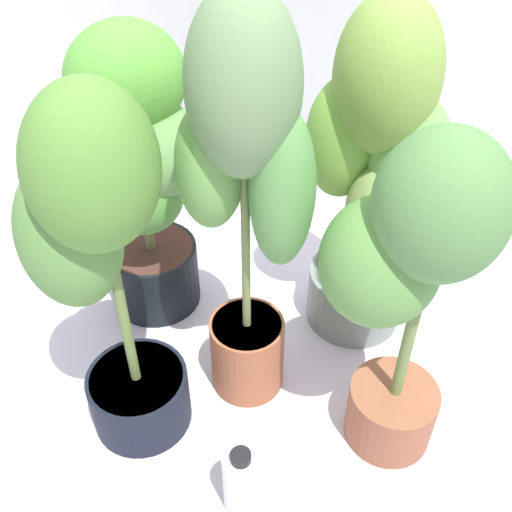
{
  "coord_description": "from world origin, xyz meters",
  "views": [
    {
      "loc": [
        0.09,
        -0.94,
        1.33
      ],
      "look_at": [
        0.0,
        0.13,
        0.39
      ],
      "focal_mm": 42.48,
      "sensor_mm": 36.0,
      "label": 1
    }
  ],
  "objects_px": {
    "potted_plant_center": "(246,189)",
    "potted_plant_front_right": "(406,274)",
    "potted_plant_front_left": "(99,256)",
    "potted_plant_back_left": "(138,163)",
    "potted_plant_back_right": "(375,168)",
    "nutrient_bottle": "(241,481)"
  },
  "relations": [
    {
      "from": "potted_plant_back_left",
      "to": "potted_plant_front_right",
      "type": "distance_m",
      "value": 0.75
    },
    {
      "from": "potted_plant_back_right",
      "to": "potted_plant_front_left",
      "type": "xyz_separation_m",
      "value": [
        -0.57,
        -0.39,
        0.01
      ]
    },
    {
      "from": "potted_plant_front_left",
      "to": "potted_plant_back_left",
      "type": "xyz_separation_m",
      "value": [
        -0.02,
        0.41,
        -0.04
      ]
    },
    {
      "from": "potted_plant_front_left",
      "to": "potted_plant_back_left",
      "type": "relative_size",
      "value": 1.07
    },
    {
      "from": "potted_plant_back_right",
      "to": "potted_plant_front_right",
      "type": "height_order",
      "value": "potted_plant_back_right"
    },
    {
      "from": "potted_plant_center",
      "to": "nutrient_bottle",
      "type": "bearing_deg",
      "value": -87.02
    },
    {
      "from": "nutrient_bottle",
      "to": "potted_plant_back_left",
      "type": "bearing_deg",
      "value": 117.2
    },
    {
      "from": "potted_plant_front_right",
      "to": "potted_plant_back_left",
      "type": "bearing_deg",
      "value": 147.31
    },
    {
      "from": "potted_plant_center",
      "to": "potted_plant_back_right",
      "type": "bearing_deg",
      "value": 41.39
    },
    {
      "from": "nutrient_bottle",
      "to": "potted_plant_back_right",
      "type": "bearing_deg",
      "value": 65.73
    },
    {
      "from": "potted_plant_center",
      "to": "potted_plant_back_right",
      "type": "xyz_separation_m",
      "value": [
        0.29,
        0.26,
        -0.1
      ]
    },
    {
      "from": "nutrient_bottle",
      "to": "potted_plant_front_left",
      "type": "bearing_deg",
      "value": 144.41
    },
    {
      "from": "potted_plant_center",
      "to": "potted_plant_front_right",
      "type": "xyz_separation_m",
      "value": [
        0.33,
        -0.13,
        -0.1
      ]
    },
    {
      "from": "potted_plant_back_right",
      "to": "potted_plant_front_left",
      "type": "relative_size",
      "value": 1.03
    },
    {
      "from": "potted_plant_front_left",
      "to": "nutrient_bottle",
      "type": "xyz_separation_m",
      "value": [
        0.3,
        -0.22,
        -0.44
      ]
    },
    {
      "from": "potted_plant_back_right",
      "to": "potted_plant_front_right",
      "type": "relative_size",
      "value": 1.11
    },
    {
      "from": "nutrient_bottle",
      "to": "potted_plant_front_right",
      "type": "bearing_deg",
      "value": 35.94
    },
    {
      "from": "potted_plant_center",
      "to": "potted_plant_back_left",
      "type": "relative_size",
      "value": 1.21
    },
    {
      "from": "potted_plant_back_left",
      "to": "potted_plant_front_right",
      "type": "xyz_separation_m",
      "value": [
        0.63,
        -0.41,
        0.03
      ]
    },
    {
      "from": "potted_plant_center",
      "to": "potted_plant_front_left",
      "type": "height_order",
      "value": "potted_plant_center"
    },
    {
      "from": "potted_plant_back_left",
      "to": "potted_plant_front_right",
      "type": "relative_size",
      "value": 1.01
    },
    {
      "from": "potted_plant_center",
      "to": "potted_plant_back_right",
      "type": "height_order",
      "value": "potted_plant_center"
    }
  ]
}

